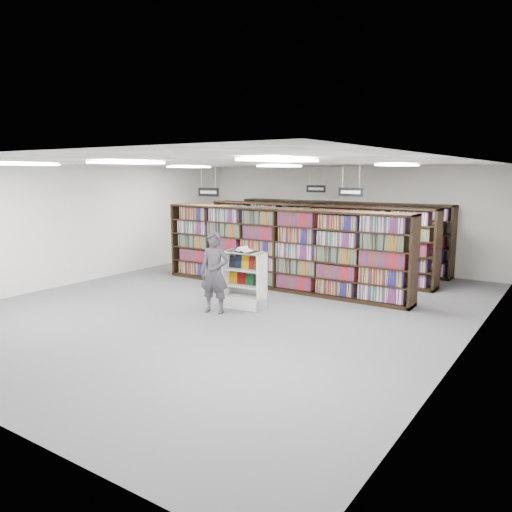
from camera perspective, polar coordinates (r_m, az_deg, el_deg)
The scene contains 20 objects.
floor at distance 11.47m, azimuth -2.58°, elevation -5.64°, with size 12.00×12.00×0.00m, color #535459.
ceiling at distance 11.07m, azimuth -2.71°, elevation 10.56°, with size 10.00×12.00×0.10m, color silver.
wall_back at distance 16.35m, azimuth 9.96°, elevation 4.44°, with size 10.00×0.10×3.20m, color white.
wall_left at distance 14.67m, azimuth -18.60°, elevation 3.54°, with size 0.10×12.00×3.20m, color white.
wall_right at distance 9.15m, azimuth 23.45°, elevation -0.02°, with size 0.10×12.00×3.20m, color white.
bookshelf_row_near at distance 12.88m, azimuth 2.66°, elevation 0.80°, with size 7.00×0.60×2.10m.
bookshelf_row_mid at distance 14.61m, azimuth 6.72°, elevation 1.77°, with size 7.00×0.60×2.10m.
bookshelf_row_far at distance 16.14m, azimuth 9.48°, elevation 2.43°, with size 7.00×0.60×2.10m.
aisle_sign_left at distance 12.79m, azimuth -5.45°, elevation 7.38°, with size 0.65×0.02×0.80m.
aisle_sign_right at distance 12.95m, azimuth 10.77°, elevation 7.28°, with size 0.65×0.02×0.80m.
aisle_sign_center at distance 15.61m, azimuth 6.86°, elevation 7.71°, with size 0.65×0.02×0.80m.
troffer_front_left at distance 11.25m, azimuth -24.91°, elevation 9.49°, with size 0.60×1.20×0.04m, color white.
troffer_front_center at distance 8.84m, azimuth -14.52°, elevation 10.31°, with size 0.60×1.20×0.04m, color white.
troffer_front_right at distance 6.91m, azimuth 2.64°, elevation 10.93°, with size 0.60×1.20×0.04m, color white.
troffer_back_left at distance 14.52m, azimuth -7.62°, elevation 10.06°, with size 0.60×1.20×0.04m, color white.
troffer_back_center at distance 12.74m, azimuth 2.73°, elevation 10.23°, with size 0.60×1.20×0.04m, color white.
troffer_back_right at distance 11.48m, azimuth 15.87°, elevation 9.98°, with size 0.60×1.20×0.04m, color white.
endcap_display at distance 11.18m, azimuth -1.23°, elevation -3.65°, with size 0.96×0.55×1.28m.
open_book at distance 10.96m, azimuth -1.51°, elevation 0.67°, with size 0.67×0.40×0.13m.
shopper at distance 10.72m, azimuth -4.77°, elevation -1.91°, with size 0.64×0.42×1.76m, color #433F48.
Camera 1 is at (6.58, -8.91, 2.98)m, focal length 35.00 mm.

